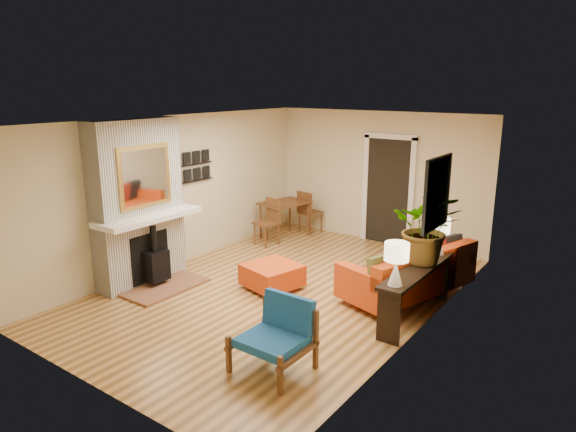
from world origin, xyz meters
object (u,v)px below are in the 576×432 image
object	(u,v)px
ottoman	(272,275)
dining_table	(287,210)
console_table	(417,279)
sofa	(412,273)
lamp_near	(396,259)
blue_chair	(278,331)
lamp_far	(439,231)
houseplant	(427,228)

from	to	relation	value
ottoman	dining_table	size ratio (longest dim) A/B	0.53
ottoman	console_table	bearing A→B (deg)	7.72
sofa	console_table	distance (m)	0.78
lamp_near	console_table	bearing A→B (deg)	90.00
blue_chair	dining_table	bearing A→B (deg)	124.95
console_table	lamp_near	world-z (taller)	lamp_near
lamp_far	sofa	bearing A→B (deg)	-169.39
console_table	lamp_far	distance (m)	0.88
dining_table	lamp_near	world-z (taller)	lamp_near
ottoman	dining_table	xyz separation A→B (m)	(-1.43, 2.35, 0.37)
dining_table	lamp_far	size ratio (longest dim) A/B	3.20
ottoman	lamp_far	size ratio (longest dim) A/B	1.70
ottoman	blue_chair	distance (m)	2.29
dining_table	lamp_far	world-z (taller)	lamp_far
ottoman	houseplant	distance (m)	2.50
lamp_near	houseplant	xyz separation A→B (m)	(-0.01, 0.99, 0.16)
dining_table	houseplant	bearing A→B (deg)	-25.96
lamp_near	blue_chair	bearing A→B (deg)	-120.01
dining_table	console_table	size ratio (longest dim) A/B	0.93
dining_table	lamp_far	xyz separation A→B (m)	(3.65, -1.31, 0.47)
lamp_far	houseplant	world-z (taller)	houseplant
ottoman	lamp_far	distance (m)	2.59
blue_chair	dining_table	distance (m)	5.02
console_table	lamp_near	xyz separation A→B (m)	(0.00, -0.72, 0.49)
ottoman	lamp_far	xyz separation A→B (m)	(2.22, 1.04, 0.84)
console_table	blue_chair	bearing A→B (deg)	-110.63
blue_chair	console_table	xyz separation A→B (m)	(0.78, 2.06, 0.14)
ottoman	houseplant	xyz separation A→B (m)	(2.21, 0.58, 1.00)
ottoman	blue_chair	bearing A→B (deg)	-50.58
dining_table	lamp_near	bearing A→B (deg)	-37.17
houseplant	sofa	bearing A→B (deg)	129.64
ottoman	lamp_far	bearing A→B (deg)	25.09
lamp_far	lamp_near	bearing A→B (deg)	-90.00
sofa	lamp_far	xyz separation A→B (m)	(0.34, 0.06, 0.69)
blue_chair	lamp_far	world-z (taller)	lamp_far
lamp_far	houseplant	distance (m)	0.49
lamp_far	console_table	bearing A→B (deg)	-90.00
ottoman	lamp_near	distance (m)	2.41
dining_table	lamp_far	bearing A→B (deg)	-19.73
lamp_far	houseplant	xyz separation A→B (m)	(-0.01, -0.46, 0.16)
dining_table	lamp_near	distance (m)	4.60
console_table	lamp_near	size ratio (longest dim) A/B	3.43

